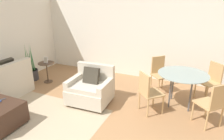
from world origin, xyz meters
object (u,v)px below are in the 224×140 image
armchair (91,89)px  dining_chair_near_right (213,102)px  side_table (47,69)px  potted_plant (32,72)px  dining_table (183,77)px  picture_frame (46,60)px  dining_chair_far_right (211,79)px  dining_chair_near_left (148,90)px  tv_remote_secondary (2,100)px  dining_chair_far_left (160,71)px

armchair → dining_chair_near_right: dining_chair_near_right is taller
armchair → side_table: 1.81m
potted_plant → dining_table: 4.23m
picture_frame → dining_chair_far_right: size_ratio=0.19×
picture_frame → dining_chair_near_right: bearing=-5.9°
side_table → dining_chair_near_left: 3.08m
picture_frame → dining_chair_near_left: size_ratio=0.19×
dining_table → potted_plant: bearing=-177.0°
side_table → picture_frame: (0.00, 0.00, 0.26)m
potted_plant → dining_chair_near_right: size_ratio=1.23×
potted_plant → side_table: 0.58m
armchair → dining_chair_far_right: dining_chair_far_right is taller
picture_frame → tv_remote_secondary: bearing=-74.4°
armchair → potted_plant: potted_plant is taller
potted_plant → dining_table: bearing=3.0°
potted_plant → dining_chair_far_right: bearing=9.8°
armchair → potted_plant: (-2.28, 0.48, -0.10)m
tv_remote_secondary → side_table: bearing=105.6°
dining_table → dining_chair_near_left: size_ratio=1.20×
armchair → dining_chair_far_left: dining_chair_far_left is taller
dining_chair_far_left → dining_chair_far_right: size_ratio=1.00×
picture_frame → dining_chair_far_left: dining_chair_far_left is taller
tv_remote_secondary → dining_table: (3.13, 2.04, 0.21)m
tv_remote_secondary → dining_chair_far_right: size_ratio=0.16×
dining_chair_far_left → tv_remote_secondary: bearing=-133.6°
armchair → tv_remote_secondary: (-1.21, -1.34, 0.12)m
armchair → potted_plant: 2.33m
dining_chair_far_left → picture_frame: bearing=-165.7°
tv_remote_secondary → dining_table: bearing=33.1°
potted_plant → dining_chair_far_left: bearing=13.0°
picture_frame → dining_chair_near_left: dining_chair_near_left is taller
picture_frame → dining_chair_near_right: (4.26, -0.44, -0.15)m
dining_chair_far_left → dining_chair_near_right: bearing=-45.0°
tv_remote_secondary → dining_chair_near_right: bearing=21.0°
armchair → tv_remote_secondary: bearing=-132.0°
armchair → dining_chair_near_left: 1.33m
dining_chair_near_left → dining_chair_near_right: bearing=0.0°
tv_remote_secondary → dining_table: dining_table is taller
dining_chair_near_right → dining_chair_far_left: same height
dining_table → dining_chair_near_right: bearing=-45.0°
dining_table → dining_chair_near_right: (0.61, -0.61, -0.16)m
potted_plant → dining_chair_near_left: (3.59, -0.39, 0.28)m
side_table → dining_chair_far_right: bearing=10.3°
side_table → picture_frame: 0.26m
dining_chair_near_left → dining_chair_far_right: 1.72m
dining_chair_near_left → dining_table: bearing=45.0°
side_table → dining_chair_near_left: dining_chair_near_left is taller
picture_frame → dining_chair_far_left: bearing=14.3°
armchair → dining_table: (1.92, 0.70, 0.34)m
armchair → dining_chair_near_right: size_ratio=1.06×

